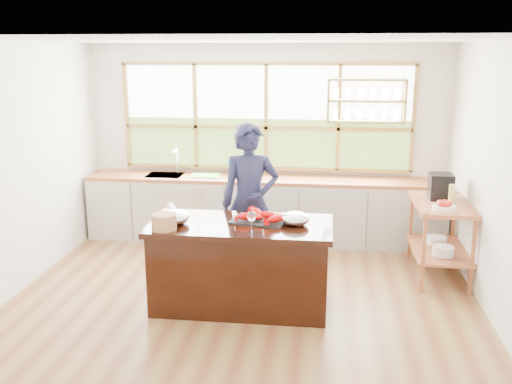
% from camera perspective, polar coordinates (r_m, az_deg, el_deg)
% --- Properties ---
extents(ground_plane, '(5.00, 5.00, 0.00)m').
position_cam_1_polar(ground_plane, '(6.29, -1.22, -10.47)').
color(ground_plane, olive).
extents(room_shell, '(5.02, 4.52, 2.71)m').
position_cam_1_polar(room_shell, '(6.28, -0.41, 6.21)').
color(room_shell, white).
rests_on(room_shell, ground_plane).
extents(back_counter, '(4.90, 0.63, 0.90)m').
position_cam_1_polar(back_counter, '(7.94, 0.63, -1.68)').
color(back_counter, beige).
rests_on(back_counter, ground_plane).
extents(right_shelf_unit, '(0.62, 1.10, 0.90)m').
position_cam_1_polar(right_shelf_unit, '(6.98, 17.97, -3.34)').
color(right_shelf_unit, '#A66339').
rests_on(right_shelf_unit, ground_plane).
extents(island, '(1.85, 0.90, 0.90)m').
position_cam_1_polar(island, '(5.93, -1.52, -7.28)').
color(island, black).
rests_on(island, ground_plane).
extents(cook, '(0.75, 0.58, 1.82)m').
position_cam_1_polar(cook, '(6.51, -0.60, -1.07)').
color(cook, '#191B38').
rests_on(cook, ground_plane).
extents(potted_plant, '(0.16, 0.13, 0.25)m').
position_cam_1_polar(potted_plant, '(7.93, -2.57, 2.52)').
color(potted_plant, slate).
rests_on(potted_plant, back_counter).
extents(cutting_board, '(0.41, 0.31, 0.01)m').
position_cam_1_polar(cutting_board, '(7.96, -5.06, 1.66)').
color(cutting_board, '#55C341').
rests_on(cutting_board, back_counter).
extents(espresso_machine, '(0.27, 0.29, 0.30)m').
position_cam_1_polar(espresso_machine, '(7.03, 17.99, 0.54)').
color(espresso_machine, black).
rests_on(espresso_machine, right_shelf_unit).
extents(wine_bottle, '(0.08, 0.08, 0.25)m').
position_cam_1_polar(wine_bottle, '(6.71, 18.94, -0.36)').
color(wine_bottle, '#B8C054').
rests_on(wine_bottle, right_shelf_unit).
extents(fruit_bowl, '(0.26, 0.26, 0.11)m').
position_cam_1_polar(fruit_bowl, '(6.57, 18.29, -1.38)').
color(fruit_bowl, white).
rests_on(fruit_bowl, right_shelf_unit).
extents(slate_board, '(0.62, 0.50, 0.02)m').
position_cam_1_polar(slate_board, '(5.85, 0.37, -2.84)').
color(slate_board, black).
rests_on(slate_board, island).
extents(lobster_pile, '(0.52, 0.44, 0.08)m').
position_cam_1_polar(lobster_pile, '(5.83, 0.59, -2.39)').
color(lobster_pile, '#E00604').
rests_on(lobster_pile, slate_board).
extents(mixing_bowl_left, '(0.31, 0.31, 0.15)m').
position_cam_1_polar(mixing_bowl_left, '(5.82, -8.16, -2.51)').
color(mixing_bowl_left, silver).
rests_on(mixing_bowl_left, island).
extents(mixing_bowl_right, '(0.29, 0.29, 0.14)m').
position_cam_1_polar(mixing_bowl_right, '(5.74, 3.93, -2.68)').
color(mixing_bowl_right, silver).
rests_on(mixing_bowl_right, island).
extents(wine_glass, '(0.08, 0.08, 0.22)m').
position_cam_1_polar(wine_glass, '(5.43, -0.45, -2.53)').
color(wine_glass, white).
rests_on(wine_glass, island).
extents(wicker_basket, '(0.25, 0.25, 0.16)m').
position_cam_1_polar(wicker_basket, '(5.64, -9.19, -2.96)').
color(wicker_basket, '#AC7D52').
rests_on(wicker_basket, island).
extents(parchment_roll, '(0.19, 0.31, 0.08)m').
position_cam_1_polar(parchment_roll, '(6.19, -8.35, -1.74)').
color(parchment_roll, silver).
rests_on(parchment_roll, island).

